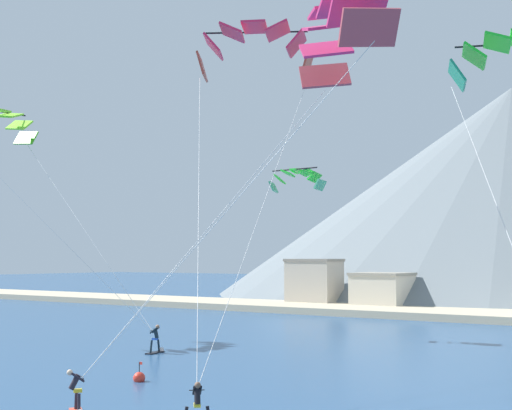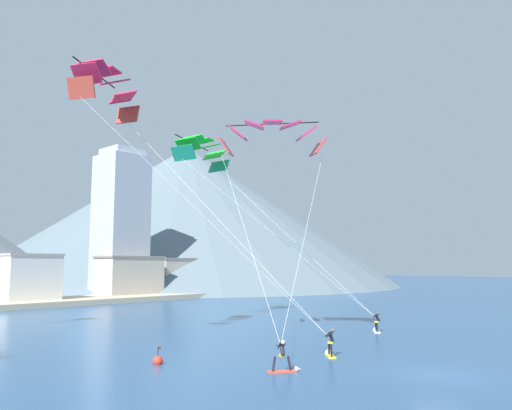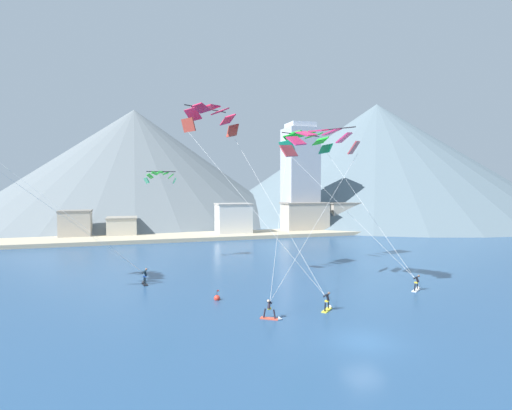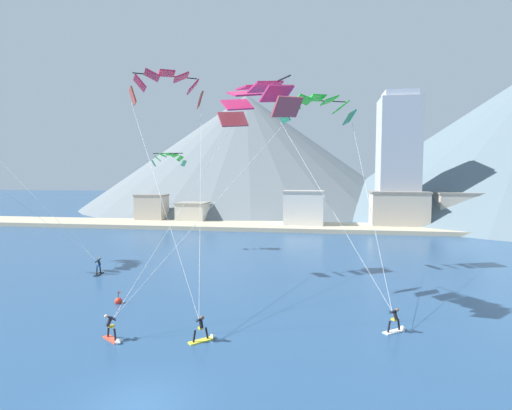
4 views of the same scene
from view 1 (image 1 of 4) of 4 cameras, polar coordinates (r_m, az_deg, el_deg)
The scene contains 8 objects.
kitesurfer_near_lead at distance 27.62m, azimuth -14.11°, elevation -14.96°, with size 1.67×1.31×1.67m.
kitesurfer_mid_center at distance 43.95m, azimuth -7.91°, elevation -10.94°, with size 0.66×1.78×1.78m.
parafoil_kite_near_lead at distance 29.58m, azimuth 6.76°, elevation 13.64°, with size 10.71×10.21×14.55m.
parafoil_kite_far_left at distance 40.95m, azimuth -0.12°, elevation 12.65°, with size 10.21×15.74×17.58m.
parafoil_kite_distant_high_outer at distance 52.28m, azimuth 3.28°, elevation 2.21°, with size 4.29×1.78×1.68m.
race_marker_buoy at distance 34.17m, azimuth -9.33°, elevation -13.50°, with size 0.56×0.56×1.02m.
shore_building_promenade_mid at distance 79.15m, azimuth 10.09°, elevation -6.83°, with size 5.73×5.72×4.10m.
shore_building_quay_west at distance 82.67m, azimuth 4.68°, elevation -6.25°, with size 5.85×4.23×5.60m.
Camera 1 is at (15.99, -12.11, 5.66)m, focal length 50.00 mm.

